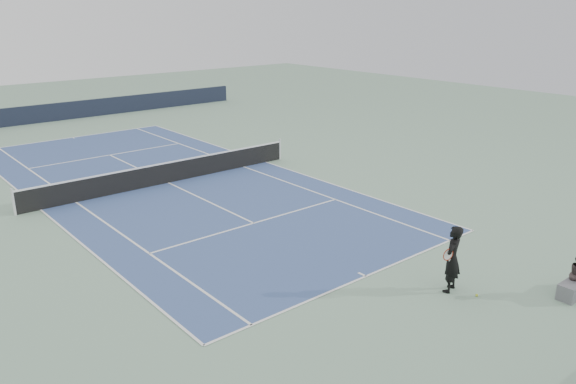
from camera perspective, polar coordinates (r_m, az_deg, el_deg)
ground at (r=25.53m, az=-12.07°, el=0.90°), size 80.00×80.00×0.00m
court_surface at (r=25.53m, az=-12.07°, el=0.91°), size 10.97×23.77×0.01m
tennis_net at (r=25.38m, az=-12.14°, el=1.99°), size 12.90×0.10×1.07m
windscreen_far at (r=41.72m, az=-23.92°, el=7.27°), size 30.00×0.25×1.20m
tennis_player at (r=15.94m, az=16.32°, el=-6.54°), size 0.87×0.70×1.91m
tennis_ball at (r=16.24m, az=18.63°, el=-9.91°), size 0.07×0.07×0.07m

